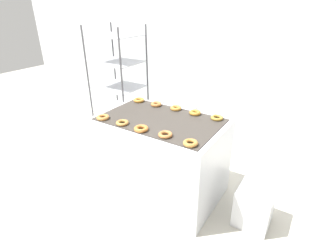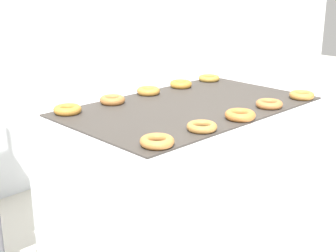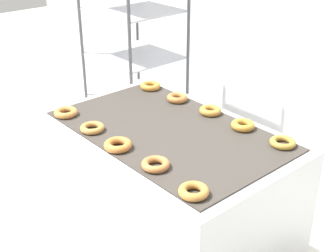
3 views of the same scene
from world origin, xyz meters
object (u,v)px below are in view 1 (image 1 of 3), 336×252
Objects in this scene: donut_near_center at (141,129)px; glaze_bin at (254,206)px; donut_near_right at (165,135)px; donut_far_leftmost at (139,100)px; fryer_machine at (161,156)px; donut_near_leftmost at (103,117)px; donut_far_right at (195,113)px; donut_far_rightmost at (217,118)px; donut_near_rightmost at (191,143)px; donut_far_left at (156,104)px; donut_near_left at (122,123)px; baking_rack_cart at (119,87)px; donut_far_center at (176,108)px.

glaze_bin is at bearing 18.96° from donut_near_center.
donut_far_leftmost is at bearing 141.96° from donut_near_right.
donut_near_leftmost reaches higher than fryer_machine.
donut_near_center and donut_far_right have the same top height.
donut_near_center reaches higher than donut_far_rightmost.
donut_near_rightmost is 1.02× the size of donut_far_left.
donut_far_right is at bearing 1.13° from donut_far_left.
donut_far_right reaches higher than donut_near_leftmost.
glaze_bin is 3.14× the size of donut_near_left.
glaze_bin is at bearing -15.81° from baking_rack_cart.
donut_far_leftmost is (-0.49, 0.60, -0.00)m from donut_near_center.
donut_near_center is 1.07× the size of donut_near_rightmost.
donut_near_leftmost reaches higher than donut_far_rightmost.
donut_near_rightmost is 0.99× the size of donut_far_leftmost.
donut_far_leftmost is at bearing 90.05° from donut_near_leftmost.
baking_rack_cart is 2.36m from glaze_bin.
donut_far_leftmost is at bearing 113.23° from donut_near_left.
donut_near_left reaches higher than fryer_machine.
fryer_machine is 10.52× the size of donut_near_left.
donut_far_leftmost is at bearing -178.70° from donut_far_center.
donut_far_rightmost is (-0.54, 0.25, 0.71)m from glaze_bin.
donut_far_left is 0.98× the size of donut_far_rightmost.
donut_far_rightmost is at bearing 31.69° from fryer_machine.
glaze_bin is at bearing -10.61° from donut_far_left.
donut_far_right is (0.49, 0.60, 0.00)m from donut_near_left.
baking_rack_cart is 13.41× the size of donut_far_leftmost.
donut_far_right is at bearing 50.61° from fryer_machine.
donut_far_center reaches higher than fryer_machine.
donut_near_left is 0.99× the size of donut_near_rightmost.
donut_far_left is at bearing 111.81° from donut_near_center.
fryer_machine is 1.39m from baking_rack_cart.
fryer_machine is at bearing -148.31° from donut_far_rightmost.
donut_near_rightmost is (0.75, -0.01, 0.00)m from donut_near_left.
donut_far_leftmost is at bearing -29.92° from baking_rack_cart.
donut_far_center is at bearing -17.39° from baking_rack_cart.
donut_far_rightmost is (0.48, -0.00, -0.00)m from donut_far_center.
glaze_bin is 3.08× the size of donut_far_leftmost.
donut_far_right reaches higher than donut_near_rightmost.
donut_near_leftmost is at bearing -148.46° from donut_far_rightmost.
donut_far_leftmost is (-0.00, 0.60, 0.00)m from donut_near_leftmost.
donut_near_leftmost is at bearing -89.95° from donut_far_leftmost.
fryer_machine is 0.60m from donut_near_left.
donut_near_center is 0.51m from donut_near_rightmost.
donut_near_right is at bearing -38.04° from donut_far_leftmost.
donut_near_rightmost and donut_far_leftmost have the same top height.
donut_near_center and donut_far_left have the same top height.
donut_near_left is at bearing -89.87° from donut_far_left.
baking_rack_cart is 1.32m from donut_near_left.
donut_far_right is at bearing 90.06° from donut_near_right.
donut_far_left is (-1.28, 0.24, 0.71)m from glaze_bin.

